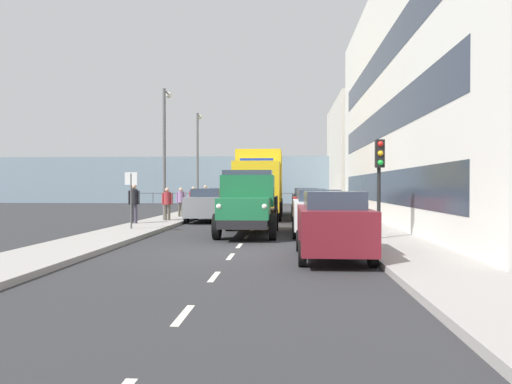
# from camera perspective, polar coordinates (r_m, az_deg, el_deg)

# --- Properties ---
(ground_plane) EXTENTS (80.00, 80.00, 0.00)m
(ground_plane) POSITION_cam_1_polar(r_m,az_deg,el_deg) (24.49, 0.35, -3.60)
(ground_plane) COLOR #2D2D30
(sidewalk_left) EXTENTS (2.26, 45.06, 0.15)m
(sidewalk_left) POSITION_cam_1_polar(r_m,az_deg,el_deg) (24.65, 11.36, -3.42)
(sidewalk_left) COLOR #9E9993
(sidewalk_left) RESTS_ON ground_plane
(sidewalk_right) EXTENTS (2.26, 45.06, 0.15)m
(sidewalk_right) POSITION_cam_1_polar(r_m,az_deg,el_deg) (25.21, -10.42, -3.32)
(sidewalk_right) COLOR #9E9993
(sidewalk_right) RESTS_ON ground_plane
(road_centreline_markings) EXTENTS (0.12, 40.58, 0.01)m
(road_centreline_markings) POSITION_cam_1_polar(r_m,az_deg,el_deg) (23.89, 0.26, -3.70)
(road_centreline_markings) COLOR silver
(road_centreline_markings) RESTS_ON ground_plane
(building_terrace) EXTENTS (7.44, 26.35, 11.95)m
(building_terrace) POSITION_cam_1_polar(r_m,az_deg,el_deg) (24.48, 23.40, 10.35)
(building_terrace) COLOR silver
(building_terrace) RESTS_ON ground_plane
(building_far_block) EXTENTS (7.43, 14.39, 9.67)m
(building_far_block) POSITION_cam_1_polar(r_m,az_deg,el_deg) (46.09, 13.96, 4.43)
(building_far_block) COLOR beige
(building_far_block) RESTS_ON ground_plane
(sea_horizon) EXTENTS (80.00, 0.80, 5.00)m
(sea_horizon) POSITION_cam_1_polar(r_m,az_deg,el_deg) (49.93, 2.13, 1.48)
(sea_horizon) COLOR gray
(sea_horizon) RESTS_ON ground_plane
(seawall_railing) EXTENTS (28.08, 0.08, 1.20)m
(seawall_railing) POSITION_cam_1_polar(r_m,az_deg,el_deg) (46.34, 2.00, -0.42)
(seawall_railing) COLOR #4C5156
(seawall_railing) RESTS_ON ground_plane
(truck_vintage_green) EXTENTS (2.17, 5.64, 2.43)m
(truck_vintage_green) POSITION_cam_1_polar(r_m,az_deg,el_deg) (17.44, -0.99, -1.48)
(truck_vintage_green) COLOR black
(truck_vintage_green) RESTS_ON ground_plane
(lorry_cargo_yellow) EXTENTS (2.58, 8.20, 3.87)m
(lorry_cargo_yellow) POSITION_cam_1_polar(r_m,az_deg,el_deg) (27.38, 0.47, 1.20)
(lorry_cargo_yellow) COLOR gold
(lorry_cargo_yellow) RESTS_ON ground_plane
(car_maroon_kerbside_near) EXTENTS (1.78, 4.08, 1.72)m
(car_maroon_kerbside_near) POSITION_cam_1_polar(r_m,az_deg,el_deg) (12.15, 9.23, -3.80)
(car_maroon_kerbside_near) COLOR maroon
(car_maroon_kerbside_near) RESTS_ON ground_plane
(car_white_kerbside_1) EXTENTS (1.90, 4.41, 1.72)m
(car_white_kerbside_1) POSITION_cam_1_polar(r_m,az_deg,el_deg) (17.95, 7.48, -2.33)
(car_white_kerbside_1) COLOR white
(car_white_kerbside_1) RESTS_ON ground_plane
(car_red_kerbside_2) EXTENTS (1.82, 3.91, 1.72)m
(car_red_kerbside_2) POSITION_cam_1_polar(r_m,az_deg,el_deg) (24.29, 6.53, -1.53)
(car_red_kerbside_2) COLOR #B21E1E
(car_red_kerbside_2) RESTS_ON ground_plane
(car_black_kerbside_3) EXTENTS (1.77, 4.45, 1.72)m
(car_black_kerbside_3) POSITION_cam_1_polar(r_m,az_deg,el_deg) (29.93, 6.02, -1.10)
(car_black_kerbside_3) COLOR black
(car_black_kerbside_3) RESTS_ON ground_plane
(car_grey_oppositeside_0) EXTENTS (1.86, 3.94, 1.72)m
(car_grey_oppositeside_0) POSITION_cam_1_polar(r_m,az_deg,el_deg) (24.41, -5.87, -1.52)
(car_grey_oppositeside_0) COLOR slate
(car_grey_oppositeside_0) RESTS_ON ground_plane
(car_teal_oppositeside_1) EXTENTS (1.86, 3.96, 1.72)m
(car_teal_oppositeside_1) POSITION_cam_1_polar(r_m,az_deg,el_deg) (30.20, -4.00, -1.09)
(car_teal_oppositeside_1) COLOR #1E6670
(car_teal_oppositeside_1) RESTS_ON ground_plane
(car_navy_oppositeside_2) EXTENTS (1.92, 4.34, 1.72)m
(car_navy_oppositeside_2) POSITION_cam_1_polar(r_m,az_deg,el_deg) (35.97, -2.73, -0.79)
(car_navy_oppositeside_2) COLOR navy
(car_navy_oppositeside_2) RESTS_ON ground_plane
(pedestrian_couple_a) EXTENTS (0.53, 0.34, 1.79)m
(pedestrian_couple_a) POSITION_cam_1_polar(r_m,az_deg,el_deg) (22.11, -14.59, -0.96)
(pedestrian_couple_a) COLOR #383342
(pedestrian_couple_a) RESTS_ON sidewalk_right
(pedestrian_in_dark_coat) EXTENTS (0.53, 0.34, 1.62)m
(pedestrian_in_dark_coat) POSITION_cam_1_polar(r_m,az_deg,el_deg) (23.71, -10.73, -1.10)
(pedestrian_in_dark_coat) COLOR #4C473D
(pedestrian_in_dark_coat) RESTS_ON sidewalk_right
(pedestrian_by_lamp) EXTENTS (0.53, 0.34, 1.61)m
(pedestrian_by_lamp) POSITION_cam_1_polar(r_m,az_deg,el_deg) (26.48, -9.11, -0.91)
(pedestrian_by_lamp) COLOR #4C473D
(pedestrian_by_lamp) RESTS_ON sidewalk_right
(pedestrian_couple_b) EXTENTS (0.53, 0.34, 1.66)m
(pedestrian_couple_b) POSITION_cam_1_polar(r_m,az_deg,el_deg) (29.28, -7.61, -0.69)
(pedestrian_couple_b) COLOR #4C473D
(pedestrian_couple_b) RESTS_ON sidewalk_right
(pedestrian_with_bag) EXTENTS (0.53, 0.34, 1.75)m
(pedestrian_with_bag) POSITION_cam_1_polar(r_m,az_deg,el_deg) (31.33, -6.16, -0.49)
(pedestrian_with_bag) COLOR black
(pedestrian_with_bag) RESTS_ON sidewalk_right
(traffic_light_near) EXTENTS (0.28, 0.41, 3.20)m
(traffic_light_near) POSITION_cam_1_polar(r_m,az_deg,el_deg) (15.73, 14.75, 2.97)
(traffic_light_near) COLOR black
(traffic_light_near) RESTS_ON sidewalk_left
(lamp_post_promenade) EXTENTS (0.32, 1.14, 6.58)m
(lamp_post_promenade) POSITION_cam_1_polar(r_m,az_deg,el_deg) (24.21, -10.97, 5.96)
(lamp_post_promenade) COLOR #59595B
(lamp_post_promenade) RESTS_ON sidewalk_right
(lamp_post_far) EXTENTS (0.32, 1.14, 6.80)m
(lamp_post_far) POSITION_cam_1_polar(r_m,az_deg,el_deg) (33.25, -7.06, 4.74)
(lamp_post_far) COLOR #59595B
(lamp_post_far) RESTS_ON sidewalk_right
(street_sign) EXTENTS (0.50, 0.07, 2.25)m
(street_sign) POSITION_cam_1_polar(r_m,az_deg,el_deg) (19.36, -14.91, 0.21)
(street_sign) COLOR #4C4C4C
(street_sign) RESTS_ON sidewalk_right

